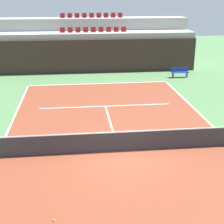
% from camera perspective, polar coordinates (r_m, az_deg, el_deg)
% --- Properties ---
extents(ground_plane, '(80.00, 80.00, 0.00)m').
position_cam_1_polar(ground_plane, '(15.42, 1.17, -6.71)').
color(ground_plane, '#477042').
extents(court_surface, '(11.00, 24.00, 0.01)m').
position_cam_1_polar(court_surface, '(15.41, 1.17, -6.69)').
color(court_surface, brown).
rests_on(court_surface, ground_plane).
extents(baseline_far, '(11.00, 0.10, 0.00)m').
position_cam_1_polar(baseline_far, '(26.58, -2.30, 4.85)').
color(baseline_far, white).
rests_on(baseline_far, court_surface).
extents(service_line_far, '(8.26, 0.10, 0.00)m').
position_cam_1_polar(service_line_far, '(21.29, -1.14, 1.00)').
color(service_line_far, white).
rests_on(service_line_far, court_surface).
extents(centre_service_line, '(0.10, 6.40, 0.00)m').
position_cam_1_polar(centre_service_line, '(18.31, -0.17, -2.22)').
color(centre_service_line, white).
rests_on(centre_service_line, court_surface).
extents(back_wall, '(18.24, 0.30, 2.93)m').
position_cam_1_polar(back_wall, '(30.11, -2.92, 9.45)').
color(back_wall, '#33231E').
rests_on(back_wall, ground_plane).
extents(stands_tier_lower, '(18.24, 2.40, 3.40)m').
position_cam_1_polar(stands_tier_lower, '(31.39, -3.10, 10.32)').
color(stands_tier_lower, '#9E9E99').
rests_on(stands_tier_lower, ground_plane).
extents(stands_tier_upper, '(18.24, 2.40, 4.49)m').
position_cam_1_polar(stands_tier_upper, '(33.68, -3.39, 11.90)').
color(stands_tier_upper, '#9E9E99').
rests_on(stands_tier_upper, ground_plane).
extents(seating_row_lower, '(6.00, 0.44, 0.44)m').
position_cam_1_polar(seating_row_lower, '(31.24, -3.17, 13.65)').
color(seating_row_lower, maroon).
rests_on(seating_row_lower, stands_tier_lower).
extents(seating_row_upper, '(6.00, 0.44, 0.44)m').
position_cam_1_polar(seating_row_upper, '(33.53, -3.48, 15.93)').
color(seating_row_upper, maroon).
rests_on(seating_row_upper, stands_tier_upper).
extents(tennis_net, '(11.08, 0.08, 1.07)m').
position_cam_1_polar(tennis_net, '(15.20, 1.18, -4.99)').
color(tennis_net, black).
rests_on(tennis_net, court_surface).
extents(player_bench, '(1.50, 0.40, 0.85)m').
position_cam_1_polar(player_bench, '(29.07, 11.45, 6.78)').
color(player_bench, navy).
rests_on(player_bench, ground_plane).
extents(tennis_ball_0, '(0.07, 0.07, 0.07)m').
position_cam_1_polar(tennis_ball_0, '(11.34, -9.84, -17.66)').
color(tennis_ball_0, '#CCE033').
rests_on(tennis_ball_0, court_surface).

